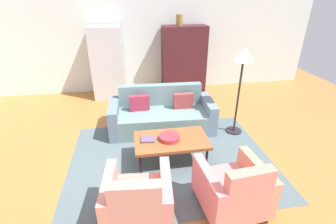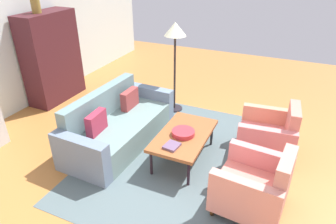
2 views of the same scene
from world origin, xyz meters
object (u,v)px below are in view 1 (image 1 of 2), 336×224
(couch, at_px, (162,115))
(cabinet, at_px, (184,59))
(armchair_left, at_px, (138,203))
(vase_tall, at_px, (179,20))
(coffee_table, at_px, (171,141))
(armchair_right, at_px, (234,191))
(fruit_bowl, at_px, (169,137))
(refrigerator, at_px, (108,63))
(floor_lamp, at_px, (243,63))
(book_stack, at_px, (148,139))

(couch, distance_m, cabinet, 2.36)
(armchair_left, relative_size, vase_tall, 3.14)
(coffee_table, distance_m, armchair_right, 1.32)
(armchair_left, xyz_separation_m, fruit_bowl, (0.58, 1.17, 0.13))
(coffee_table, relative_size, refrigerator, 0.65)
(cabinet, bearing_deg, armchair_right, -94.07)
(couch, height_order, floor_lamp, floor_lamp)
(book_stack, distance_m, vase_tall, 3.74)
(armchair_left, relative_size, cabinet, 0.49)
(armchair_left, xyz_separation_m, vase_tall, (1.38, 4.43, 1.60))
(floor_lamp, bearing_deg, refrigerator, 137.29)
(fruit_bowl, bearing_deg, floor_lamp, 27.40)
(book_stack, height_order, cabinet, cabinet)
(cabinet, distance_m, vase_tall, 1.05)
(book_stack, bearing_deg, armchair_right, -50.51)
(coffee_table, distance_m, cabinet, 3.44)
(vase_tall, bearing_deg, refrigerator, -177.03)
(couch, xyz_separation_m, refrigerator, (-1.16, 1.98, 0.64))
(couch, relative_size, book_stack, 8.83)
(coffee_table, distance_m, fruit_bowl, 0.08)
(fruit_bowl, bearing_deg, armchair_right, -61.37)
(cabinet, bearing_deg, floor_lamp, -78.14)
(vase_tall, xyz_separation_m, refrigerator, (-1.93, -0.10, -1.02))
(floor_lamp, bearing_deg, armchair_left, -136.75)
(armchair_right, relative_size, fruit_bowl, 2.61)
(coffee_table, height_order, fruit_bowl, fruit_bowl)
(refrigerator, bearing_deg, vase_tall, 2.97)
(fruit_bowl, bearing_deg, book_stack, 175.01)
(book_stack, relative_size, refrigerator, 0.13)
(armchair_left, xyz_separation_m, cabinet, (1.53, 4.44, 0.56))
(armchair_left, distance_m, armchair_right, 1.21)
(book_stack, bearing_deg, fruit_bowl, -4.99)
(couch, distance_m, vase_tall, 2.77)
(cabinet, bearing_deg, couch, -113.75)
(couch, xyz_separation_m, armchair_right, (0.60, -2.35, 0.06))
(book_stack, xyz_separation_m, cabinet, (1.30, 3.24, 0.44))
(couch, bearing_deg, coffee_table, 92.29)
(couch, relative_size, armchair_left, 2.43)
(refrigerator, bearing_deg, cabinet, 2.88)
(coffee_table, relative_size, armchair_left, 1.36)
(fruit_bowl, distance_m, book_stack, 0.35)
(couch, xyz_separation_m, cabinet, (0.92, 2.09, 0.61))
(armchair_left, xyz_separation_m, book_stack, (0.23, 1.20, 0.12))
(couch, relative_size, vase_tall, 7.61)
(cabinet, xyz_separation_m, refrigerator, (-2.08, -0.10, 0.03))
(fruit_bowl, height_order, vase_tall, vase_tall)
(fruit_bowl, distance_m, refrigerator, 3.39)
(book_stack, height_order, vase_tall, vase_tall)
(armchair_right, bearing_deg, floor_lamp, 61.20)
(book_stack, bearing_deg, vase_tall, 70.42)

